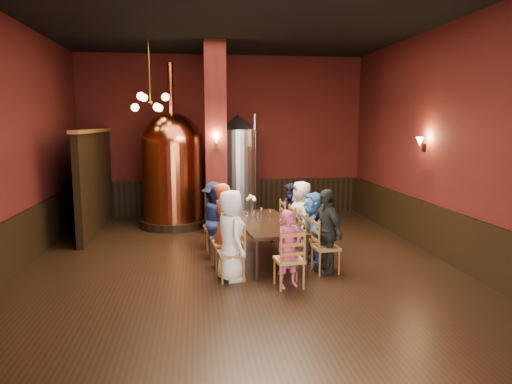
{
  "coord_description": "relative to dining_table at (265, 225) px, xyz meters",
  "views": [
    {
      "loc": [
        -0.74,
        -8.09,
        2.64
      ],
      "look_at": [
        0.33,
        0.2,
        1.36
      ],
      "focal_mm": 32.0,
      "sensor_mm": 36.0,
      "label": 1
    }
  ],
  "objects": [
    {
      "name": "person_0",
      "position": [
        -0.74,
        -1.08,
        0.08
      ],
      "size": [
        0.66,
        0.85,
        1.53
      ],
      "primitive_type": "imported",
      "rotation": [
        0.0,
        0.0,
        1.82
      ],
      "color": "silver",
      "rests_on": "ground"
    },
    {
      "name": "wine_glass_4",
      "position": [
        0.35,
        -0.46,
        0.15
      ],
      "size": [
        0.07,
        0.07,
        0.17
      ],
      "primitive_type": null,
      "color": "white",
      "rests_on": "dining_table"
    },
    {
      "name": "wine_glass_1",
      "position": [
        -0.18,
        -0.18,
        0.15
      ],
      "size": [
        0.07,
        0.07,
        0.17
      ],
      "primitive_type": null,
      "color": "white",
      "rests_on": "dining_table"
    },
    {
      "name": "chair_3",
      "position": [
        -0.95,
        0.91,
        -0.23
      ],
      "size": [
        0.5,
        0.5,
        0.92
      ],
      "primitive_type": null,
      "rotation": [
        0.0,
        0.0,
        -1.47
      ],
      "color": "#975026",
      "rests_on": "ground"
    },
    {
      "name": "wine_glass_3",
      "position": [
        0.24,
        -0.39,
        0.15
      ],
      "size": [
        0.07,
        0.07,
        0.17
      ],
      "primitive_type": null,
      "color": "white",
      "rests_on": "dining_table"
    },
    {
      "name": "chair_6",
      "position": [
        0.81,
        0.42,
        -0.23
      ],
      "size": [
        0.5,
        0.5,
        0.92
      ],
      "primitive_type": null,
      "rotation": [
        0.0,
        0.0,
        1.67
      ],
      "color": "#975026",
      "rests_on": "ground"
    },
    {
      "name": "chair_2",
      "position": [
        -0.88,
        0.24,
        -0.23
      ],
      "size": [
        0.5,
        0.5,
        0.92
      ],
      "primitive_type": null,
      "rotation": [
        0.0,
        0.0,
        -1.47
      ],
      "color": "#975026",
      "rests_on": "ground"
    },
    {
      "name": "sconce_column",
      "position": [
        -0.83,
        2.1,
        1.51
      ],
      "size": [
        0.2,
        0.2,
        0.36
      ],
      "primitive_type": null,
      "rotation": [
        0.0,
        0.0,
        3.14
      ],
      "color": "black",
      "rests_on": "column"
    },
    {
      "name": "person_5",
      "position": [
        0.88,
        -0.24,
        -0.02
      ],
      "size": [
        0.43,
        1.26,
        1.34
      ],
      "primitive_type": "imported",
      "rotation": [
        0.0,
        0.0,
        4.74
      ],
      "color": "#396BAB",
      "rests_on": "ground"
    },
    {
      "name": "chair_5",
      "position": [
        0.88,
        -0.24,
        -0.23
      ],
      "size": [
        0.5,
        0.5,
        0.92
      ],
      "primitive_type": null,
      "rotation": [
        0.0,
        0.0,
        1.67
      ],
      "color": "#975026",
      "rests_on": "ground"
    },
    {
      "name": "steel_vessel",
      "position": [
        -0.21,
        3.43,
        0.74
      ],
      "size": [
        1.44,
        1.44,
        2.85
      ],
      "rotation": [
        0.0,
        0.0,
        -0.25
      ],
      "color": "#B2B2B7",
      "rests_on": "ground"
    },
    {
      "name": "copper_kettle",
      "position": [
        -1.89,
        3.18,
        0.8
      ],
      "size": [
        1.86,
        1.86,
        4.08
      ],
      "rotation": [
        0.0,
        0.0,
        -0.24
      ],
      "color": "black",
      "rests_on": "ground"
    },
    {
      "name": "wine_glass_9",
      "position": [
        -0.19,
        0.18,
        0.15
      ],
      "size": [
        0.07,
        0.07,
        0.17
      ],
      "primitive_type": null,
      "color": "white",
      "rests_on": "dining_table"
    },
    {
      "name": "wine_glass_7",
      "position": [
        -0.23,
        0.04,
        0.15
      ],
      "size": [
        0.07,
        0.07,
        0.17
      ],
      "primitive_type": null,
      "color": "white",
      "rests_on": "dining_table"
    },
    {
      "name": "rose_vase",
      "position": [
        -0.15,
        0.99,
        0.3
      ],
      "size": [
        0.22,
        0.22,
        0.37
      ],
      "color": "white",
      "rests_on": "dining_table"
    },
    {
      "name": "chair_0",
      "position": [
        -0.74,
        -1.08,
        -0.23
      ],
      "size": [
        0.5,
        0.5,
        0.92
      ],
      "primitive_type": null,
      "rotation": [
        0.0,
        0.0,
        -1.47
      ],
      "color": "#975026",
      "rests_on": "ground"
    },
    {
      "name": "wainscot_right",
      "position": [
        3.43,
        -0.4,
        -0.19
      ],
      "size": [
        0.08,
        9.9,
        1.0
      ],
      "primitive_type": "cube",
      "color": "black",
      "rests_on": "ground"
    },
    {
      "name": "wine_glass_2",
      "position": [
        -0.01,
        0.53,
        0.15
      ],
      "size": [
        0.07,
        0.07,
        0.17
      ],
      "primitive_type": null,
      "color": "white",
      "rests_on": "dining_table"
    },
    {
      "name": "chair_7",
      "position": [
        0.74,
        1.08,
        -0.23
      ],
      "size": [
        0.5,
        0.5,
        0.92
      ],
      "primitive_type": null,
      "rotation": [
        0.0,
        0.0,
        1.67
      ],
      "color": "#975026",
      "rests_on": "ground"
    },
    {
      "name": "chair_1",
      "position": [
        -0.81,
        -0.42,
        -0.23
      ],
      "size": [
        0.5,
        0.5,
        0.92
      ],
      "primitive_type": null,
      "rotation": [
        0.0,
        0.0,
        -1.47
      ],
      "color": "#975026",
      "rests_on": "ground"
    },
    {
      "name": "sconce_wall",
      "position": [
        3.37,
        0.4,
        1.51
      ],
      "size": [
        0.2,
        0.2,
        0.36
      ],
      "primitive_type": null,
      "rotation": [
        0.0,
        0.0,
        1.57
      ],
      "color": "black",
      "rests_on": "room"
    },
    {
      "name": "wainscot_back",
      "position": [
        -0.53,
        4.56,
        -0.19
      ],
      "size": [
        7.9,
        0.08,
        1.0
      ],
      "primitive_type": "cube",
      "color": "black",
      "rests_on": "ground"
    },
    {
      "name": "partition",
      "position": [
        -3.73,
        2.8,
        0.51
      ],
      "size": [
        0.22,
        3.5,
        2.4
      ],
      "primitive_type": "cube",
      "color": "black",
      "rests_on": "ground"
    },
    {
      "name": "person_1",
      "position": [
        -0.81,
        -0.42,
        0.09
      ],
      "size": [
        0.56,
        0.67,
        1.56
      ],
      "primitive_type": "imported",
      "rotation": [
        0.0,
        0.0,
        1.96
      ],
      "color": "#C64222",
      "rests_on": "ground"
    },
    {
      "name": "wainscot_left",
      "position": [
        -4.49,
        -0.4,
        -0.19
      ],
      "size": [
        0.08,
        9.9,
        1.0
      ],
      "primitive_type": "cube",
      "color": "black",
      "rests_on": "ground"
    },
    {
      "name": "wine_glass_6",
      "position": [
        -0.35,
        0.05,
        0.15
      ],
      "size": [
        0.07,
        0.07,
        0.17
      ],
      "primitive_type": null,
      "color": "white",
      "rests_on": "dining_table"
    },
    {
      "name": "person_8",
      "position": [
        0.16,
        -1.54,
        -0.06
      ],
      "size": [
        0.54,
        0.45,
        1.26
      ],
      "primitive_type": "imported",
      "rotation": [
        0.0,
        0.0,
        6.67
      ],
      "color": "#B03A61",
      "rests_on": "ground"
    },
    {
      "name": "person_3",
      "position": [
        -0.95,
        0.91,
        0.02
      ],
      "size": [
        0.75,
        1.02,
        1.42
      ],
      "primitive_type": "imported",
      "rotation": [
        0.0,
        0.0,
        1.84
      ],
      "color": "black",
      "rests_on": "ground"
    },
    {
      "name": "person_7",
      "position": [
        0.74,
        1.08,
        -0.02
      ],
      "size": [
        0.58,
        0.72,
        1.33
      ],
      "primitive_type": "imported",
      "rotation": [
        0.0,
        0.0,
        5.19
      ],
      "color": "black",
      "rests_on": "ground"
    },
    {
      "name": "room",
      "position": [
        -0.53,
        -0.4,
        1.56
      ],
      "size": [
        10.0,
        10.02,
        4.5
      ],
      "color": "black",
      "rests_on": "ground"
    },
    {
      "name": "chair_4",
      "position": [
        0.95,
        -0.91,
        -0.23
      ],
      "size": [
        0.5,
        0.5,
        0.92
      ],
      "primitive_type": null,
      "rotation": [
        0.0,
        0.0,
        1.67
      ],
      "color": "#975026",
      "rests_on": "ground"
    },
    {
      "name": "dining_table",
      "position": [
        0.0,
        0.0,
        0.0
      ],
      "size": [
        1.24,
        2.49,
        0.75
      ],
      "rotation": [
        0.0,
        0.0,
        0.1
      ],
      "color": "black",
      "rests_on": "ground"
    },
    {
      "name": "chair_8",
      "position": [
        0.16,
        -1.54,
        -0.23
      ],
      "size": [
        0.5,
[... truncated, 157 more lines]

